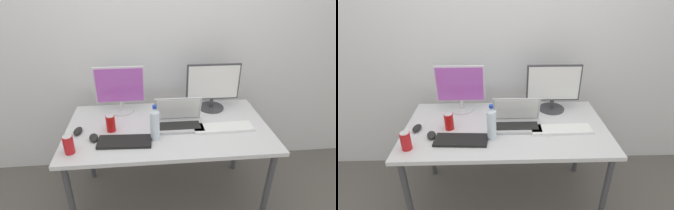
# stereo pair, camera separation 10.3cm
# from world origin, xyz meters

# --- Properties ---
(ground_plane) EXTENTS (16.00, 16.00, 0.00)m
(ground_plane) POSITION_xyz_m (0.00, 0.00, 0.00)
(ground_plane) COLOR #5B5651
(wall_back) EXTENTS (7.00, 0.08, 2.60)m
(wall_back) POSITION_xyz_m (0.00, 0.59, 1.30)
(wall_back) COLOR silver
(wall_back) RESTS_ON ground
(work_desk) EXTENTS (1.50, 0.79, 0.74)m
(work_desk) POSITION_xyz_m (0.00, 0.00, 0.68)
(work_desk) COLOR #424247
(work_desk) RESTS_ON ground
(monitor_left) EXTENTS (0.39, 0.20, 0.38)m
(monitor_left) POSITION_xyz_m (-0.36, 0.28, 0.94)
(monitor_left) COLOR silver
(monitor_left) RESTS_ON work_desk
(monitor_center) EXTENTS (0.44, 0.21, 0.39)m
(monitor_center) POSITION_xyz_m (0.39, 0.26, 0.94)
(monitor_center) COLOR #38383D
(monitor_center) RESTS_ON work_desk
(laptop_silver) EXTENTS (0.36, 0.21, 0.22)m
(laptop_silver) POSITION_xyz_m (0.08, 0.01, 0.79)
(laptop_silver) COLOR #B7B7BC
(laptop_silver) RESTS_ON work_desk
(keyboard_main) EXTENTS (0.44, 0.14, 0.02)m
(keyboard_main) POSITION_xyz_m (0.40, -0.07, 0.75)
(keyboard_main) COLOR white
(keyboard_main) RESTS_ON work_desk
(keyboard_aux) EXTENTS (0.37, 0.16, 0.02)m
(keyboard_aux) POSITION_xyz_m (-0.31, -0.19, 0.75)
(keyboard_aux) COLOR black
(keyboard_aux) RESTS_ON work_desk
(mouse_by_keyboard) EXTENTS (0.08, 0.11, 0.03)m
(mouse_by_keyboard) POSITION_xyz_m (-0.53, -0.13, 0.76)
(mouse_by_keyboard) COLOR black
(mouse_by_keyboard) RESTS_ON work_desk
(mouse_by_laptop) EXTENTS (0.07, 0.11, 0.04)m
(mouse_by_laptop) POSITION_xyz_m (-0.65, -0.03, 0.76)
(mouse_by_laptop) COLOR black
(mouse_by_laptop) RESTS_ON work_desk
(water_bottle) EXTENTS (0.06, 0.06, 0.26)m
(water_bottle) POSITION_xyz_m (-0.10, -0.15, 0.86)
(water_bottle) COLOR silver
(water_bottle) RESTS_ON work_desk
(soda_can_near_keyboard) EXTENTS (0.07, 0.07, 0.13)m
(soda_can_near_keyboard) POSITION_xyz_m (-0.42, -0.02, 0.80)
(soda_can_near_keyboard) COLOR red
(soda_can_near_keyboard) RESTS_ON work_desk
(soda_can_by_laptop) EXTENTS (0.07, 0.07, 0.13)m
(soda_can_by_laptop) POSITION_xyz_m (-0.66, -0.26, 0.80)
(soda_can_by_laptop) COLOR red
(soda_can_by_laptop) RESTS_ON work_desk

